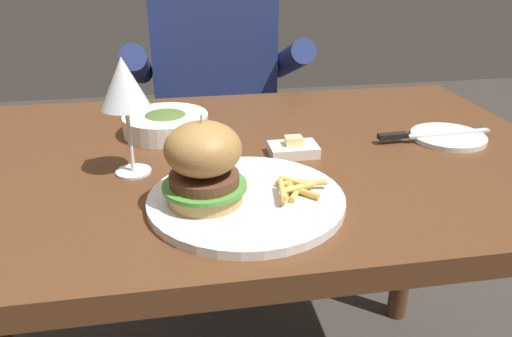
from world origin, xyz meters
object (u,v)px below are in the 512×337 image
(bread_plate, at_px, (447,136))
(butter_dish, at_px, (293,149))
(table_knife, at_px, (424,134))
(diner_person, at_px, (215,124))
(burger_sandwich, at_px, (204,163))
(main_plate, at_px, (246,200))
(soup_bowl, at_px, (166,123))
(wine_glass, at_px, (124,86))

(bread_plate, height_order, butter_dish, butter_dish)
(table_knife, distance_m, diner_person, 0.77)
(table_knife, relative_size, butter_dish, 2.68)
(burger_sandwich, height_order, diner_person, diner_person)
(table_knife, height_order, diner_person, diner_person)
(main_plate, distance_m, table_knife, 0.44)
(soup_bowl, bearing_deg, bread_plate, -12.52)
(main_plate, distance_m, burger_sandwich, 0.09)
(burger_sandwich, distance_m, table_knife, 0.50)
(table_knife, bearing_deg, butter_dish, -174.50)
(butter_dish, xyz_separation_m, soup_bowl, (-0.23, 0.15, 0.01))
(burger_sandwich, bearing_deg, bread_plate, 22.43)
(diner_person, bearing_deg, wine_glass, -105.89)
(butter_dish, distance_m, diner_person, 0.71)
(butter_dish, bearing_deg, burger_sandwich, -134.76)
(main_plate, xyz_separation_m, soup_bowl, (-0.12, 0.33, 0.02))
(butter_dish, distance_m, soup_bowl, 0.28)
(wine_glass, height_order, butter_dish, wine_glass)
(burger_sandwich, xyz_separation_m, soup_bowl, (-0.05, 0.33, -0.05))
(wine_glass, height_order, table_knife, wine_glass)
(wine_glass, bearing_deg, soup_bowl, 72.51)
(bread_plate, distance_m, butter_dish, 0.33)
(main_plate, bearing_deg, diner_person, 88.04)
(soup_bowl, bearing_deg, diner_person, 74.66)
(table_knife, xyz_separation_m, soup_bowl, (-0.50, 0.13, 0.01))
(bread_plate, relative_size, diner_person, 0.12)
(wine_glass, height_order, diner_person, diner_person)
(burger_sandwich, relative_size, soup_bowl, 0.77)
(burger_sandwich, height_order, table_knife, burger_sandwich)
(main_plate, distance_m, bread_plate, 0.48)
(burger_sandwich, distance_m, butter_dish, 0.26)
(diner_person, bearing_deg, main_plate, -91.96)
(bread_plate, xyz_separation_m, soup_bowl, (-0.56, 0.12, 0.02))
(bread_plate, bearing_deg, soup_bowl, 167.48)
(burger_sandwich, distance_m, wine_glass, 0.20)
(main_plate, bearing_deg, bread_plate, 24.70)
(wine_glass, distance_m, bread_plate, 0.63)
(soup_bowl, bearing_deg, main_plate, -70.29)
(bread_plate, bearing_deg, table_knife, -177.16)
(burger_sandwich, height_order, bread_plate, burger_sandwich)
(butter_dish, bearing_deg, table_knife, 5.50)
(main_plate, relative_size, burger_sandwich, 2.24)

